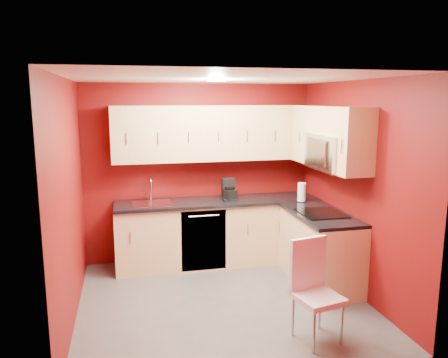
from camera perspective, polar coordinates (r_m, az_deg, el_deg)
name	(u,v)px	position (r m, az deg, el deg)	size (l,w,h in m)	color
floor	(223,301)	(5.20, -0.19, -15.67)	(3.20, 3.20, 0.00)	#504D4A
ceiling	(222,78)	(4.67, -0.21, 13.06)	(3.20, 3.20, 0.00)	white
wall_back	(199,173)	(6.23, -3.23, 0.83)	(3.20, 3.20, 0.00)	#65090D
wall_front	(265,236)	(3.38, 5.44, -7.41)	(3.20, 3.20, 0.00)	#65090D
wall_left	(69,202)	(4.70, -19.60, -2.89)	(3.00, 3.00, 0.00)	#65090D
wall_right	(355,188)	(5.36, 16.75, -1.17)	(3.00, 3.00, 0.00)	#65090D
base_cabinets_back	(218,233)	(6.17, -0.84, -7.05)	(2.80, 0.60, 0.87)	#DFB97F
base_cabinets_right	(320,249)	(5.65, 12.37, -8.95)	(0.60, 1.30, 0.87)	#DFB97F
countertop_back	(218,202)	(6.03, -0.82, -2.96)	(2.80, 0.63, 0.04)	black
countertop_right	(320,214)	(5.50, 12.48, -4.54)	(0.63, 1.27, 0.04)	black
upper_cabinets_back	(215,133)	(6.02, -1.12, 6.03)	(2.80, 0.35, 0.75)	tan
upper_cabinets_right	(327,132)	(5.58, 13.28, 6.06)	(0.35, 1.55, 0.75)	tan
microwave	(333,152)	(5.37, 14.01, 3.43)	(0.42, 0.76, 0.42)	silver
cooktop	(321,213)	(5.46, 12.60, -4.38)	(0.50, 0.55, 0.01)	black
sink	(152,201)	(5.92, -9.42, -2.82)	(0.52, 0.42, 0.35)	silver
dishwasher_front	(204,241)	(5.85, -2.66, -8.03)	(0.60, 0.02, 0.82)	black
downlight	(216,81)	(4.97, -0.99, 12.73)	(0.20, 0.20, 0.01)	white
coffee_maker	(229,190)	(5.99, 0.70, -1.40)	(0.18, 0.24, 0.30)	black
napkin_holder	(230,195)	(5.98, 0.79, -2.12)	(0.14, 0.14, 0.16)	black
paper_towel	(302,192)	(6.01, 10.12, -1.72)	(0.15, 0.15, 0.26)	white
dining_chair	(318,292)	(4.34, 12.19, -14.27)	(0.39, 0.41, 0.97)	silver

